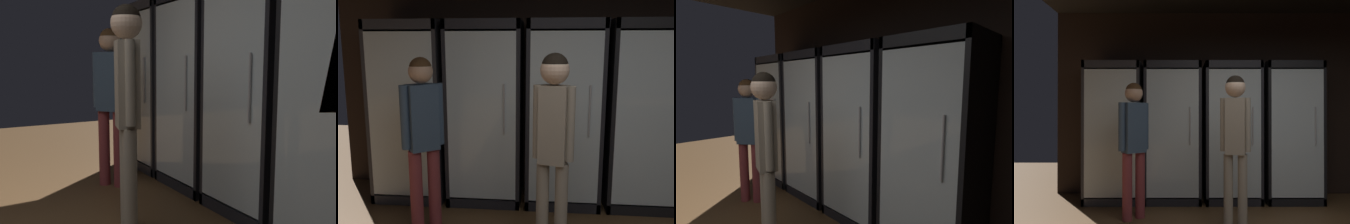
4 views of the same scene
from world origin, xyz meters
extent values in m
cube|color=black|center=(0.00, 3.03, 1.40)|extent=(6.00, 0.06, 2.80)
cube|color=#2B2B30|center=(-2.02, 2.96, 0.97)|extent=(0.77, 0.04, 1.95)
cube|color=#2B2B30|center=(-2.39, 2.65, 0.97)|extent=(0.04, 0.67, 1.95)
cube|color=#2B2B30|center=(-1.66, 2.65, 0.97)|extent=(0.04, 0.67, 1.95)
cube|color=#2B2B30|center=(-2.02, 2.65, 1.90)|extent=(0.77, 0.67, 0.10)
cube|color=#2B2B30|center=(-2.02, 2.65, 0.05)|extent=(0.77, 0.67, 0.10)
cube|color=white|center=(-2.02, 2.93, 0.97)|extent=(0.69, 0.02, 1.71)
cube|color=silver|center=(-2.02, 2.32, 0.97)|extent=(0.69, 0.02, 1.71)
cylinder|color=#B2B2B7|center=(-1.79, 2.30, 1.07)|extent=(0.02, 0.02, 0.50)
cube|color=silver|center=(-2.02, 2.65, 0.12)|extent=(0.67, 0.59, 0.02)
cylinder|color=#9EAD99|center=(-2.25, 2.60, 0.24)|extent=(0.08, 0.08, 0.23)
cylinder|color=#9EAD99|center=(-2.25, 2.60, 0.39)|extent=(0.02, 0.02, 0.06)
cylinder|color=white|center=(-2.25, 2.60, 0.21)|extent=(0.08, 0.08, 0.08)
cylinder|color=#9EAD99|center=(-2.02, 2.62, 0.23)|extent=(0.08, 0.08, 0.20)
cylinder|color=#9EAD99|center=(-2.02, 2.62, 0.37)|extent=(0.02, 0.02, 0.08)
cylinder|color=white|center=(-2.02, 2.62, 0.23)|extent=(0.08, 0.08, 0.08)
cylinder|color=brown|center=(-1.81, 2.62, 0.24)|extent=(0.07, 0.07, 0.23)
cylinder|color=brown|center=(-1.81, 2.62, 0.39)|extent=(0.03, 0.03, 0.07)
cylinder|color=beige|center=(-1.81, 2.62, 0.22)|extent=(0.07, 0.07, 0.08)
cube|color=silver|center=(-2.02, 2.65, 0.69)|extent=(0.67, 0.59, 0.02)
cylinder|color=#194723|center=(-2.27, 2.62, 0.79)|extent=(0.06, 0.06, 0.20)
cylinder|color=#194723|center=(-2.27, 2.62, 0.93)|extent=(0.02, 0.02, 0.07)
cylinder|color=tan|center=(-2.27, 2.62, 0.77)|extent=(0.07, 0.07, 0.05)
cylinder|color=gray|center=(-2.10, 2.61, 0.81)|extent=(0.07, 0.07, 0.24)
cylinder|color=gray|center=(-2.10, 2.61, 0.96)|extent=(0.02, 0.02, 0.06)
cylinder|color=#B2332D|center=(-2.10, 2.61, 0.81)|extent=(0.07, 0.07, 0.06)
cylinder|color=#194723|center=(-1.94, 2.62, 0.79)|extent=(0.08, 0.08, 0.18)
cylinder|color=#194723|center=(-1.94, 2.62, 0.91)|extent=(0.02, 0.02, 0.06)
cylinder|color=tan|center=(-1.94, 2.62, 0.76)|extent=(0.08, 0.08, 0.07)
cylinder|color=#336B38|center=(-1.77, 2.69, 0.79)|extent=(0.07, 0.07, 0.19)
cylinder|color=#336B38|center=(-1.77, 2.69, 0.92)|extent=(0.03, 0.03, 0.08)
cylinder|color=#2D2D33|center=(-1.77, 2.69, 0.77)|extent=(0.07, 0.07, 0.07)
cube|color=silver|center=(-2.02, 2.65, 1.25)|extent=(0.67, 0.59, 0.02)
cylinder|color=#194723|center=(-2.27, 2.60, 1.38)|extent=(0.06, 0.06, 0.23)
cylinder|color=#194723|center=(-2.27, 2.60, 1.53)|extent=(0.02, 0.02, 0.07)
cylinder|color=white|center=(-2.27, 2.60, 1.38)|extent=(0.06, 0.06, 0.08)
cylinder|color=#9EAD99|center=(-2.11, 2.63, 1.36)|extent=(0.06, 0.06, 0.21)
cylinder|color=#9EAD99|center=(-2.11, 2.63, 1.51)|extent=(0.02, 0.02, 0.09)
cylinder|color=#B2332D|center=(-2.11, 2.63, 1.36)|extent=(0.07, 0.07, 0.06)
cylinder|color=#9EAD99|center=(-1.93, 2.66, 1.37)|extent=(0.08, 0.08, 0.23)
cylinder|color=#9EAD99|center=(-1.93, 2.66, 1.53)|extent=(0.03, 0.03, 0.09)
cylinder|color=white|center=(-1.93, 2.66, 1.34)|extent=(0.08, 0.08, 0.09)
cylinder|color=#9EAD99|center=(-1.77, 2.69, 1.37)|extent=(0.08, 0.08, 0.23)
cylinder|color=#9EAD99|center=(-1.77, 2.69, 1.52)|extent=(0.03, 0.03, 0.07)
cylinder|color=white|center=(-1.77, 2.69, 1.36)|extent=(0.08, 0.08, 0.07)
cube|color=black|center=(-1.19, 2.96, 0.97)|extent=(0.77, 0.04, 1.95)
cube|color=black|center=(-1.56, 2.65, 0.97)|extent=(0.04, 0.67, 1.95)
cube|color=black|center=(-0.83, 2.65, 0.97)|extent=(0.04, 0.67, 1.95)
cube|color=black|center=(-1.19, 2.65, 1.90)|extent=(0.77, 0.67, 0.10)
cube|color=black|center=(-1.19, 2.65, 0.05)|extent=(0.77, 0.67, 0.10)
cube|color=white|center=(-1.19, 2.93, 0.97)|extent=(0.69, 0.02, 1.71)
cube|color=silver|center=(-1.19, 2.32, 0.97)|extent=(0.69, 0.02, 1.71)
cylinder|color=#B2B2B7|center=(-0.96, 2.30, 1.07)|extent=(0.02, 0.02, 0.50)
cube|color=silver|center=(-1.19, 2.65, 0.12)|extent=(0.67, 0.59, 0.02)
cylinder|color=black|center=(-1.44, 2.65, 0.24)|extent=(0.07, 0.07, 0.23)
cylinder|color=black|center=(-1.44, 2.65, 0.40)|extent=(0.03, 0.03, 0.09)
cylinder|color=#2D2D33|center=(-1.44, 2.65, 0.25)|extent=(0.08, 0.08, 0.08)
cylinder|color=#194723|center=(-1.27, 2.64, 0.24)|extent=(0.07, 0.07, 0.23)
cylinder|color=#194723|center=(-1.27, 2.64, 0.40)|extent=(0.03, 0.03, 0.09)
cylinder|color=#2D2D33|center=(-1.27, 2.64, 0.24)|extent=(0.07, 0.07, 0.07)
cylinder|color=#194723|center=(-1.12, 2.62, 0.22)|extent=(0.07, 0.07, 0.19)
cylinder|color=#194723|center=(-1.12, 2.62, 0.37)|extent=(0.03, 0.03, 0.09)
cylinder|color=#2D2D33|center=(-1.12, 2.62, 0.23)|extent=(0.08, 0.08, 0.06)
cylinder|color=#336B38|center=(-0.94, 2.64, 0.23)|extent=(0.07, 0.07, 0.21)
cylinder|color=#336B38|center=(-0.94, 2.64, 0.38)|extent=(0.03, 0.03, 0.10)
cylinder|color=white|center=(-0.94, 2.64, 0.23)|extent=(0.08, 0.08, 0.08)
cube|color=silver|center=(-1.19, 2.65, 0.69)|extent=(0.67, 0.59, 0.02)
cylinder|color=brown|center=(-1.42, 2.66, 0.81)|extent=(0.07, 0.07, 0.23)
cylinder|color=brown|center=(-1.42, 2.66, 0.97)|extent=(0.03, 0.03, 0.09)
cylinder|color=#2D2D33|center=(-1.42, 2.66, 0.82)|extent=(0.08, 0.08, 0.09)
cylinder|color=#336B38|center=(-1.19, 2.62, 0.81)|extent=(0.07, 0.07, 0.23)
cylinder|color=#336B38|center=(-1.19, 2.62, 0.97)|extent=(0.02, 0.02, 0.09)
cylinder|color=#2D2D33|center=(-1.19, 2.62, 0.79)|extent=(0.07, 0.07, 0.06)
cylinder|color=#336B38|center=(-0.96, 2.63, 0.79)|extent=(0.08, 0.08, 0.19)
cylinder|color=#336B38|center=(-0.96, 2.63, 0.92)|extent=(0.03, 0.03, 0.06)
cylinder|color=#2D2D33|center=(-0.96, 2.63, 0.79)|extent=(0.08, 0.08, 0.07)
cube|color=silver|center=(-1.19, 2.65, 1.25)|extent=(0.67, 0.59, 0.02)
cylinder|color=gray|center=(-1.36, 2.61, 1.36)|extent=(0.08, 0.08, 0.20)
cylinder|color=gray|center=(-1.36, 2.61, 1.49)|extent=(0.03, 0.03, 0.06)
cylinder|color=#2D2D33|center=(-1.36, 2.61, 1.37)|extent=(0.08, 0.08, 0.08)
cylinder|color=#9EAD99|center=(-1.02, 2.64, 1.37)|extent=(0.07, 0.07, 0.22)
cylinder|color=#9EAD99|center=(-1.02, 2.64, 1.52)|extent=(0.02, 0.02, 0.09)
cylinder|color=beige|center=(-1.02, 2.64, 1.36)|extent=(0.07, 0.07, 0.06)
cube|color=black|center=(-0.36, 2.96, 0.97)|extent=(0.77, 0.04, 1.95)
cube|color=black|center=(-0.73, 2.65, 0.97)|extent=(0.04, 0.67, 1.95)
cube|color=black|center=(0.00, 2.65, 0.97)|extent=(0.04, 0.67, 1.95)
cube|color=black|center=(-0.36, 2.65, 1.90)|extent=(0.77, 0.67, 0.10)
cube|color=black|center=(-0.36, 2.65, 0.05)|extent=(0.77, 0.67, 0.10)
cube|color=white|center=(-0.36, 2.93, 0.97)|extent=(0.69, 0.02, 1.71)
cube|color=silver|center=(-0.36, 2.32, 0.97)|extent=(0.69, 0.02, 1.71)
cylinder|color=#B2B2B7|center=(-0.13, 2.30, 1.07)|extent=(0.02, 0.02, 0.50)
cube|color=silver|center=(-0.36, 2.65, 0.12)|extent=(0.67, 0.59, 0.02)
cylinder|color=black|center=(-0.58, 2.64, 0.23)|extent=(0.06, 0.06, 0.20)
cylinder|color=black|center=(-0.58, 2.64, 0.37)|extent=(0.02, 0.02, 0.09)
cylinder|color=white|center=(-0.58, 2.64, 0.22)|extent=(0.07, 0.07, 0.08)
cylinder|color=#336B38|center=(-0.37, 2.62, 0.23)|extent=(0.08, 0.08, 0.19)
cylinder|color=#336B38|center=(-0.37, 2.62, 0.36)|extent=(0.03, 0.03, 0.07)
cylinder|color=#B2332D|center=(-0.37, 2.62, 0.20)|extent=(0.08, 0.08, 0.05)
cylinder|color=brown|center=(-0.13, 2.62, 0.24)|extent=(0.07, 0.07, 0.23)
cylinder|color=brown|center=(-0.13, 2.62, 0.40)|extent=(0.02, 0.02, 0.09)
cylinder|color=beige|center=(-0.13, 2.62, 0.23)|extent=(0.07, 0.07, 0.08)
cube|color=silver|center=(-0.36, 2.65, 0.54)|extent=(0.67, 0.59, 0.02)
cylinder|color=#336B38|center=(-0.61, 2.64, 0.66)|extent=(0.08, 0.08, 0.21)
cylinder|color=#336B38|center=(-0.61, 2.64, 0.81)|extent=(0.03, 0.03, 0.09)
cylinder|color=tan|center=(-0.61, 2.64, 0.66)|extent=(0.08, 0.08, 0.07)
cylinder|color=#9EAD99|center=(-0.44, 2.63, 0.65)|extent=(0.07, 0.07, 0.20)
cylinder|color=#9EAD99|center=(-0.44, 2.63, 0.80)|extent=(0.02, 0.02, 0.09)
cylinder|color=white|center=(-0.44, 2.63, 0.63)|extent=(0.07, 0.07, 0.05)
cylinder|color=brown|center=(-0.28, 2.60, 0.66)|extent=(0.06, 0.06, 0.21)
cylinder|color=brown|center=(-0.28, 2.60, 0.80)|extent=(0.02, 0.02, 0.08)
cylinder|color=beige|center=(-0.28, 2.60, 0.65)|extent=(0.06, 0.06, 0.08)
cylinder|color=#194723|center=(-0.11, 2.69, 0.66)|extent=(0.06, 0.06, 0.21)
cylinder|color=#194723|center=(-0.11, 2.69, 0.80)|extent=(0.02, 0.02, 0.08)
cylinder|color=beige|center=(-0.11, 2.69, 0.64)|extent=(0.06, 0.06, 0.06)
cube|color=silver|center=(-0.36, 2.65, 0.97)|extent=(0.67, 0.59, 0.02)
cylinder|color=#9EAD99|center=(-0.53, 2.65, 1.07)|extent=(0.08, 0.08, 0.19)
cylinder|color=#9EAD99|center=(-0.53, 2.65, 1.20)|extent=(0.03, 0.03, 0.07)
cylinder|color=#2D2D33|center=(-0.53, 2.65, 1.06)|extent=(0.08, 0.08, 0.06)
cylinder|color=gray|center=(-0.20, 2.64, 1.08)|extent=(0.07, 0.07, 0.22)
cylinder|color=gray|center=(-0.20, 2.64, 1.23)|extent=(0.03, 0.03, 0.08)
cylinder|color=#2D2D33|center=(-0.20, 2.64, 1.06)|extent=(0.07, 0.07, 0.07)
cube|color=silver|center=(-0.36, 2.65, 1.39)|extent=(0.67, 0.59, 0.02)
cylinder|color=brown|center=(-0.59, 2.62, 1.52)|extent=(0.08, 0.08, 0.23)
cylinder|color=brown|center=(-0.59, 2.62, 1.68)|extent=(0.02, 0.02, 0.09)
cylinder|color=#B2332D|center=(-0.59, 2.62, 1.49)|extent=(0.08, 0.08, 0.07)
cylinder|color=#336B38|center=(-0.37, 2.60, 1.49)|extent=(0.07, 0.07, 0.18)
cylinder|color=#336B38|center=(-0.37, 2.60, 1.62)|extent=(0.02, 0.02, 0.08)
cylinder|color=white|center=(-0.37, 2.60, 1.48)|extent=(0.07, 0.07, 0.06)
cylinder|color=brown|center=(-0.14, 2.62, 1.51)|extent=(0.08, 0.08, 0.22)
cylinder|color=brown|center=(-0.14, 2.62, 1.66)|extent=(0.03, 0.03, 0.06)
cylinder|color=#2D2D33|center=(-0.14, 2.62, 1.50)|extent=(0.08, 0.08, 0.09)
cube|color=black|center=(0.47, 2.96, 0.97)|extent=(0.77, 0.04, 1.95)
cube|color=black|center=(0.10, 2.65, 0.97)|extent=(0.04, 0.67, 1.95)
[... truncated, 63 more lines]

